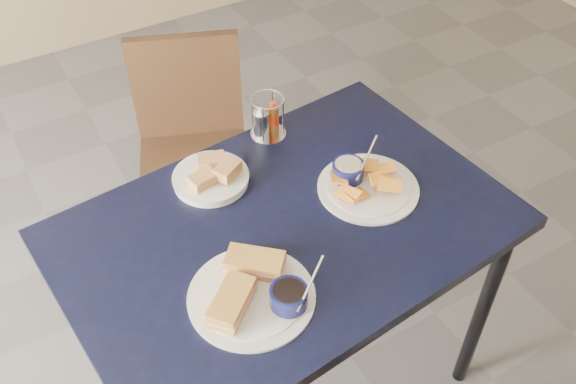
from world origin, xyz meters
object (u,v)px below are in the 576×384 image
chair_far (184,136)px  sandwich_plate (255,290)px  plantain_plate (361,182)px  bread_basket (212,176)px  condiment_caddy (266,120)px  dining_table (286,241)px

chair_far → sandwich_plate: 1.02m
sandwich_plate → plantain_plate: bearing=23.1°
bread_basket → condiment_caddy: size_ratio=1.56×
plantain_plate → condiment_caddy: condiment_caddy is taller
dining_table → sandwich_plate: size_ratio=3.90×
dining_table → plantain_plate: bearing=4.5°
sandwich_plate → bread_basket: bearing=78.9°
dining_table → condiment_caddy: 0.40m
sandwich_plate → plantain_plate: same height
bread_basket → chair_far: bearing=77.9°
bread_basket → condiment_caddy: condiment_caddy is taller
dining_table → chair_far: size_ratio=1.47×
dining_table → bread_basket: (-0.10, 0.24, 0.09)m
plantain_plate → chair_far: bearing=107.1°
chair_far → bread_basket: bearing=-102.1°
sandwich_plate → condiment_caddy: condiment_caddy is taller
chair_far → dining_table: bearing=-91.3°
chair_far → condiment_caddy: condiment_caddy is taller
dining_table → bread_basket: bread_basket is taller
sandwich_plate → condiment_caddy: size_ratio=2.34×
chair_far → condiment_caddy: (0.12, -0.44, 0.32)m
bread_basket → plantain_plate: bearing=-32.4°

